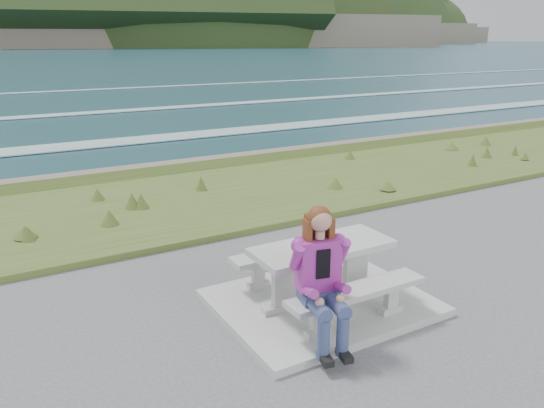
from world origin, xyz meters
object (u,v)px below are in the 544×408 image
Objects in this scene: bench_landward at (357,296)px; picnic_table at (322,257)px; bench_seaward at (293,255)px; seated_woman at (323,296)px.

picnic_table is at bearing 90.00° from bench_landward.
seated_woman is at bearing -110.51° from bench_seaward.
bench_seaward is at bearing 90.00° from picnic_table.
picnic_table is 1.18× the size of seated_woman.
picnic_table reaches higher than bench_seaward.
bench_seaward is at bearing 90.00° from bench_landward.
seated_woman is (-0.58, -1.54, 0.21)m from bench_seaward.
seated_woman is (-0.58, -0.14, 0.21)m from bench_landward.
bench_seaward is 1.66m from seated_woman.
bench_landward is 1.18× the size of seated_woman.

